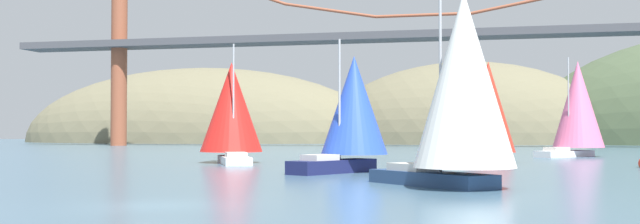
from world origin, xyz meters
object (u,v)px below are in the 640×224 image
(sailboat_scarlet_sail, at_px, (487,110))
(sailboat_pink_spinnaker, at_px, (577,106))
(sailboat_white_mainsail, at_px, (462,85))
(sailboat_blue_spinnaker, at_px, (352,110))
(sailboat_red_spinnaker, at_px, (232,109))

(sailboat_scarlet_sail, bearing_deg, sailboat_pink_spinnaker, 62.67)
(sailboat_scarlet_sail, height_order, sailboat_pink_spinnaker, sailboat_pink_spinnaker)
(sailboat_white_mainsail, bearing_deg, sailboat_blue_spinnaker, 121.27)
(sailboat_scarlet_sail, xyz_separation_m, sailboat_red_spinnaker, (-20.50, -5.59, -0.00))
(sailboat_blue_spinnaker, bearing_deg, sailboat_pink_spinnaker, 62.95)
(sailboat_blue_spinnaker, bearing_deg, sailboat_red_spinnaker, 138.81)
(sailboat_red_spinnaker, bearing_deg, sailboat_blue_spinnaker, -41.19)
(sailboat_white_mainsail, bearing_deg, sailboat_scarlet_sail, 88.73)
(sailboat_white_mainsail, relative_size, sailboat_pink_spinnaker, 0.94)
(sailboat_red_spinnaker, xyz_separation_m, sailboat_pink_spinnaker, (29.26, 22.53, 0.75))
(sailboat_blue_spinnaker, height_order, sailboat_red_spinnaker, sailboat_red_spinnaker)
(sailboat_white_mainsail, distance_m, sailboat_pink_spinnaker, 46.74)
(sailboat_scarlet_sail, bearing_deg, sailboat_white_mainsail, -91.27)
(sailboat_pink_spinnaker, bearing_deg, sailboat_red_spinnaker, -142.40)
(sailboat_scarlet_sail, xyz_separation_m, sailboat_white_mainsail, (-0.64, -28.84, 0.35))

